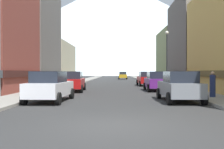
% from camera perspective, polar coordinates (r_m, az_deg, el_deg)
% --- Properties ---
extents(ground_plane, '(400.00, 400.00, 0.00)m').
position_cam_1_polar(ground_plane, '(8.59, 0.30, -11.19)').
color(ground_plane, '#323232').
extents(sidewalk_left, '(2.50, 100.00, 0.15)m').
position_cam_1_polar(sidewalk_left, '(43.90, -7.33, -1.60)').
color(sidewalk_left, gray).
rests_on(sidewalk_left, ground).
extents(sidewalk_right, '(2.50, 100.00, 0.15)m').
position_cam_1_polar(sidewalk_right, '(43.87, 9.05, -1.60)').
color(sidewalk_right, gray).
rests_on(sidewalk_right, ground).
extents(storefront_left_2, '(8.44, 9.51, 11.50)m').
position_cam_1_polar(storefront_left_2, '(33.18, -19.78, 7.17)').
color(storefront_left_2, '#66605B').
rests_on(storefront_left_2, ground).
extents(storefront_left_3, '(8.99, 12.13, 6.37)m').
position_cam_1_polar(storefront_left_3, '(43.71, -14.89, 2.29)').
color(storefront_left_3, beige).
rests_on(storefront_left_3, ground).
extents(storefront_right_2, '(8.83, 10.03, 10.85)m').
position_cam_1_polar(storefront_right_2, '(35.02, 20.56, 6.29)').
color(storefront_right_2, '#66605B').
rests_on(storefront_right_2, ground).
extents(storefront_right_3, '(7.08, 10.40, 8.58)m').
position_cam_1_polar(storefront_right_3, '(44.97, 14.90, 3.61)').
color(storefront_right_3, '#8C9966').
rests_on(storefront_right_3, ground).
extents(car_left_0, '(2.22, 4.47, 1.78)m').
position_cam_1_polar(car_left_0, '(15.67, -13.45, -2.55)').
color(car_left_0, silver).
rests_on(car_left_0, ground).
extents(car_left_1, '(2.24, 4.48, 1.78)m').
position_cam_1_polar(car_left_1, '(23.35, -8.63, -1.51)').
color(car_left_1, '#9E1111').
rests_on(car_left_1, ground).
extents(car_right_0, '(2.07, 4.41, 1.78)m').
position_cam_1_polar(car_right_0, '(15.79, 14.55, -2.53)').
color(car_right_0, slate).
rests_on(car_right_0, ground).
extents(car_right_1, '(2.07, 4.40, 1.78)m').
position_cam_1_polar(car_right_1, '(24.20, 9.78, -1.44)').
color(car_right_1, '#591E72').
rests_on(car_right_1, ground).
extents(car_right_2, '(2.16, 4.45, 1.78)m').
position_cam_1_polar(car_right_2, '(32.68, 7.49, -0.91)').
color(car_right_2, '#9E1111').
rests_on(car_right_2, ground).
extents(car_driving_0, '(2.06, 4.40, 1.78)m').
position_cam_1_polar(car_driving_0, '(62.72, 2.36, -0.19)').
color(car_driving_0, '#B28419').
rests_on(car_driving_0, ground).
extents(car_driving_1, '(2.06, 4.40, 1.78)m').
position_cam_1_polar(car_driving_1, '(61.68, 2.38, -0.20)').
color(car_driving_1, '#B28419').
rests_on(car_driving_1, ground).
extents(potted_plant_0, '(0.55, 0.55, 0.93)m').
position_cam_1_polar(potted_plant_0, '(23.62, -16.52, -2.19)').
color(potted_plant_0, brown).
rests_on(potted_plant_0, sidewalk_left).
extents(pedestrian_0, '(0.36, 0.36, 1.63)m').
position_cam_1_polar(pedestrian_0, '(17.81, 21.20, -2.20)').
color(pedestrian_0, navy).
rests_on(pedestrian_0, sidewalk_right).
extents(streetlamp_right, '(0.36, 0.36, 5.86)m').
position_cam_1_polar(streetlamp_right, '(27.73, 11.94, 5.20)').
color(streetlamp_right, black).
rests_on(streetlamp_right, sidewalk_right).
extents(mountain_backdrop, '(316.45, 316.45, 96.56)m').
position_cam_1_polar(mountain_backdrop, '(272.41, 0.97, 10.43)').
color(mountain_backdrop, silver).
rests_on(mountain_backdrop, ground).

